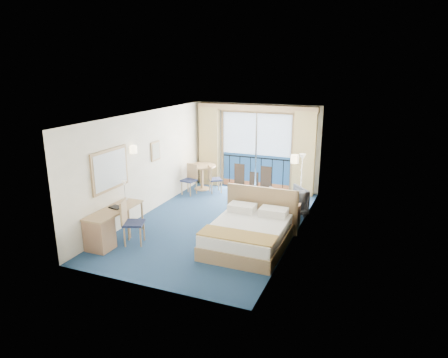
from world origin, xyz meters
The scene contains 22 objects.
floor centered at (0.00, 0.00, 0.00)m, with size 6.50×6.50×0.00m, color navy.
room_walls centered at (0.00, 0.00, 1.78)m, with size 4.04×6.54×2.72m.
balcony_door centered at (-0.01, 3.22, 1.14)m, with size 2.36×0.03×2.52m.
curtain_left centered at (-1.55, 3.07, 1.28)m, with size 0.65×0.22×2.55m, color tan.
curtain_right centered at (1.55, 3.07, 1.28)m, with size 0.65×0.22×2.55m, color tan.
pelmet centered at (0.00, 3.10, 2.58)m, with size 3.80×0.25×0.18m, color #A57E59.
mirror centered at (-1.97, -1.50, 1.55)m, with size 0.05×1.25×0.95m.
wall_print centered at (-1.97, 0.45, 1.60)m, with size 0.04×0.42×0.52m.
sconce_left centered at (-1.94, -0.60, 1.85)m, with size 0.18×0.18×0.18m, color #FFE8B2.
sconce_right centered at (1.94, -0.15, 1.85)m, with size 0.18×0.18×0.18m, color #FFE8B2.
bed centered at (1.19, -1.00, 0.30)m, with size 1.73×2.06×1.09m.
nightstand centered at (1.77, 0.49, 0.28)m, with size 0.42×0.40×0.55m, color #997151.
phone centered at (1.80, 0.48, 0.60)m, with size 0.20×0.15×0.09m, color beige.
armchair centered at (1.54, 1.25, 0.37)m, with size 0.79×0.82×0.74m, color #41464F.
floor_lamp centered at (1.68, 2.15, 1.12)m, with size 0.20×0.20×1.47m.
desk centered at (-1.72, -2.22, 0.41)m, with size 0.54×1.57×0.73m.
desk_chair centered at (-1.29, -1.84, 0.57)m, with size 0.57×0.56×1.01m.
folder centered at (-1.73, -1.70, 0.75)m, with size 0.28×0.21×0.03m, color black.
desk_lamp centered at (-1.83, -1.22, 1.09)m, with size 0.13×0.13×0.47m.
round_table centered at (-1.54, 2.43, 0.60)m, with size 0.88×0.88×0.79m.
table_chair_a centered at (-1.08, 2.25, 0.49)m, with size 0.53×0.52×0.86m.
table_chair_b centered at (-1.67, 1.89, 0.52)m, with size 0.46×0.46×0.92m.
Camera 1 is at (3.70, -8.63, 3.82)m, focal length 32.00 mm.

